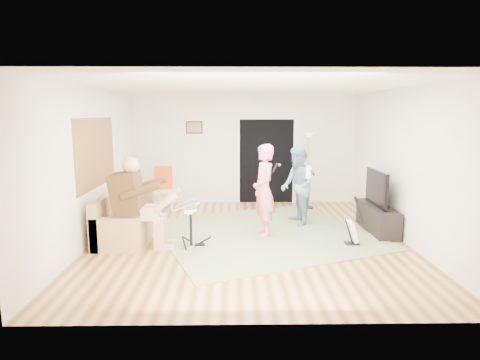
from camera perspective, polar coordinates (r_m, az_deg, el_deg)
name	(u,v)px	position (r m, az deg, el deg)	size (l,w,h in m)	color
floor	(249,238)	(7.37, 1.24, -8.31)	(6.00, 6.00, 0.00)	brown
walls	(249,165)	(7.07, 1.28, 2.15)	(5.50, 6.00, 2.70)	silver
ceiling	(249,87)	(7.03, 1.32, 13.13)	(6.00, 6.00, 0.00)	white
window_blinds	(96,153)	(7.66, -19.79, 3.67)	(2.05, 2.05, 0.00)	#935F2D
doorway	(266,161)	(10.11, 3.78, 2.66)	(2.10, 2.10, 0.00)	black
picture_frame	(194,127)	(10.05, -6.53, 7.44)	(0.42, 0.03, 0.32)	#3F2314
area_rug	(264,234)	(7.64, 3.41, -7.61)	(3.69, 3.52, 0.02)	#627748
sofa	(125,221)	(7.78, -16.00, -5.64)	(0.83, 2.01, 0.81)	tan
drummer	(140,212)	(6.98, -13.99, -4.49)	(1.00, 0.56, 1.54)	#4C2F15
drum_kit	(191,228)	(6.91, -6.99, -6.79)	(0.40, 0.72, 0.74)	black
singer	(264,190)	(7.38, 3.40, -1.48)	(0.62, 0.41, 1.70)	pink
microphone	(275,168)	(7.33, 4.99, 1.74)	(0.06, 0.06, 0.24)	black
guitarist	(298,186)	(8.17, 8.18, -0.83)	(0.78, 0.61, 1.61)	slate
guitar_held	(308,172)	(8.16, 9.62, 1.18)	(0.12, 0.60, 0.26)	white
guitar_spare	(353,231)	(7.23, 15.73, -6.99)	(0.31, 0.28, 0.86)	black
torchiere_lamp	(308,157)	(9.56, 9.66, 3.25)	(0.32, 0.32, 1.80)	black
dining_chair	(164,195)	(9.51, -10.75, -2.12)	(0.49, 0.51, 1.02)	beige
tv_cabinet	(377,218)	(8.20, 18.95, -5.18)	(0.40, 1.40, 0.50)	black
television	(377,188)	(8.05, 18.85, -1.05)	(0.06, 1.05, 0.67)	black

